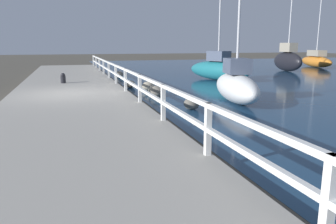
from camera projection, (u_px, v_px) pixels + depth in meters
name	position (u px, v px, depth m)	size (l,w,h in m)	color
ground_plane	(71.00, 100.00, 12.62)	(120.00, 120.00, 0.00)	#4C473D
dock_walkway	(71.00, 97.00, 12.60)	(4.50, 36.00, 0.27)	#9E998E
railing	(125.00, 76.00, 13.06)	(0.10, 32.50, 0.90)	white
boulder_downstream	(157.00, 92.00, 13.38)	(0.56, 0.51, 0.42)	#666056
boulder_near_dock	(192.00, 104.00, 10.81)	(0.53, 0.48, 0.40)	#666056
boulder_mid_strip	(130.00, 84.00, 16.20)	(0.49, 0.44, 0.37)	slate
boulder_upstream	(119.00, 74.00, 21.05)	(0.56, 0.50, 0.42)	slate
boulder_water_edge	(148.00, 86.00, 15.13)	(0.58, 0.53, 0.44)	gray
boulder_far_strip	(155.00, 90.00, 13.90)	(0.54, 0.49, 0.41)	gray
mooring_bollard	(63.00, 78.00, 15.86)	(0.24, 0.24, 0.49)	black
sailboat_black	(288.00, 60.00, 25.96)	(1.34, 3.74, 7.00)	black
sailboat_teal	(218.00, 69.00, 19.57)	(2.76, 4.70, 7.36)	#1E707A
sailboat_orange	(316.00, 60.00, 30.67)	(2.81, 5.95, 7.05)	orange
sailboat_white	(236.00, 85.00, 12.11)	(1.98, 4.18, 5.02)	white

